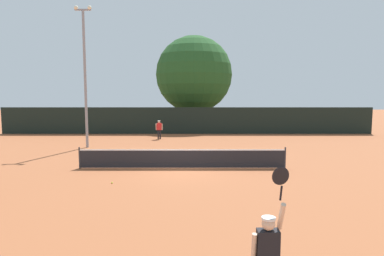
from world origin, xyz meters
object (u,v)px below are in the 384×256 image
object	(u,v)px
player_serving	(267,248)
tennis_ball	(111,183)
large_tree	(193,74)
parked_car_near	(209,119)
light_pole	(84,69)
player_receiving	(158,128)
parked_car_mid	(241,119)

from	to	relation	value
player_serving	tennis_ball	size ratio (longest dim) A/B	36.70
player_serving	large_tree	world-z (taller)	large_tree
large_tree	parked_car_near	size ratio (longest dim) A/B	2.30
tennis_ball	light_pole	size ratio (longest dim) A/B	0.01
light_pole	parked_car_near	distance (m)	19.17
tennis_ball	large_tree	world-z (taller)	large_tree
light_pole	player_receiving	bearing A→B (deg)	42.10
player_receiving	light_pole	size ratio (longest dim) A/B	0.16
player_receiving	large_tree	world-z (taller)	large_tree
light_pole	large_tree	world-z (taller)	large_tree
player_serving	parked_car_mid	size ratio (longest dim) A/B	0.57
parked_car_near	tennis_ball	bearing A→B (deg)	-106.12
parked_car_near	parked_car_mid	size ratio (longest dim) A/B	0.99
player_serving	tennis_ball	xyz separation A→B (m)	(-4.66, 8.04, -1.06)
player_receiving	light_pole	xyz separation A→B (m)	(-4.60, -4.16, 4.44)
parked_car_near	parked_car_mid	world-z (taller)	same
player_serving	parked_car_mid	bearing A→B (deg)	82.26
player_receiving	parked_car_mid	xyz separation A→B (m)	(8.40, 10.76, -0.15)
tennis_ball	parked_car_mid	world-z (taller)	parked_car_mid
large_tree	parked_car_near	world-z (taller)	large_tree
player_receiving	tennis_ball	bearing A→B (deg)	87.24
tennis_ball	light_pole	world-z (taller)	light_pole
tennis_ball	parked_car_mid	distance (m)	25.89
player_serving	player_receiving	world-z (taller)	player_serving
parked_car_mid	tennis_ball	bearing A→B (deg)	-105.39
player_serving	parked_car_near	size ratio (longest dim) A/B	0.58
large_tree	light_pole	bearing A→B (deg)	-119.05
tennis_ball	parked_car_mid	bearing A→B (deg)	69.53
tennis_ball	parked_car_near	world-z (taller)	parked_car_near
player_serving	light_pole	bearing A→B (deg)	116.39
player_serving	tennis_ball	distance (m)	9.36
tennis_ball	large_tree	size ratio (longest dim) A/B	0.01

